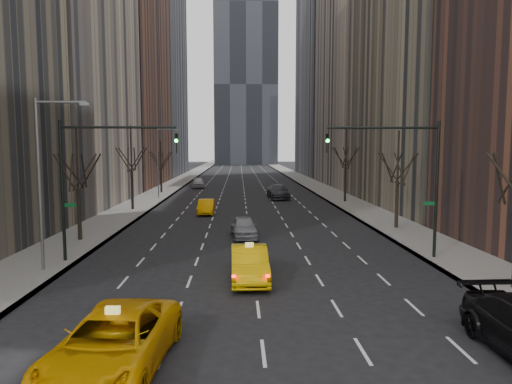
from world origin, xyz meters
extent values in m
plane|color=black|center=(0.00, 0.00, 0.00)|extent=(400.00, 400.00, 0.00)
cube|color=slate|center=(-12.25, 70.00, 0.07)|extent=(4.50, 320.00, 0.15)
cube|color=slate|center=(12.25, 70.00, 0.07)|extent=(4.50, 320.00, 0.15)
cube|color=brown|center=(-21.50, 66.00, 22.00)|extent=(14.00, 28.00, 44.00)
cube|color=slate|center=(-21.50, 96.00, 30.00)|extent=(14.00, 30.00, 60.00)
cube|color=tan|center=(21.50, 64.00, 25.00)|extent=(14.00, 28.00, 50.00)
cube|color=slate|center=(21.50, 95.00, 29.00)|extent=(14.00, 30.00, 58.00)
cube|color=black|center=(2.00, 170.00, 60.00)|extent=(24.00, 24.00, 120.00)
cylinder|color=black|center=(-12.00, 18.00, 1.93)|extent=(0.28, 0.28, 3.57)
cylinder|color=black|center=(-12.00, 18.00, 5.84)|extent=(0.16, 0.16, 4.25)
cylinder|color=black|center=(-11.85, 18.85, 4.95)|extent=(0.42, 1.80, 2.52)
cylinder|color=black|center=(-11.19, 18.29, 4.95)|extent=(1.74, 0.72, 2.52)
cylinder|color=black|center=(-11.34, 17.45, 4.95)|extent=(1.46, 1.25, 2.52)
cylinder|color=black|center=(-12.15, 17.15, 4.95)|extent=(0.42, 1.80, 2.52)
cylinder|color=black|center=(-12.81, 17.71, 4.95)|extent=(1.74, 0.72, 2.52)
cylinder|color=black|center=(-12.66, 18.55, 4.95)|extent=(1.46, 1.25, 2.52)
cylinder|color=black|center=(-12.00, 34.00, 2.15)|extent=(0.28, 0.28, 3.99)
cylinder|color=black|center=(-12.00, 34.00, 6.52)|extent=(0.16, 0.16, 4.75)
cylinder|color=black|center=(-11.85, 34.85, 5.37)|extent=(0.42, 1.80, 2.52)
cylinder|color=black|center=(-11.19, 34.29, 5.37)|extent=(1.74, 0.72, 2.52)
cylinder|color=black|center=(-11.34, 33.45, 5.37)|extent=(1.46, 1.25, 2.52)
cylinder|color=black|center=(-12.15, 33.15, 5.37)|extent=(0.42, 1.80, 2.52)
cylinder|color=black|center=(-12.81, 33.71, 5.37)|extent=(1.74, 0.72, 2.52)
cylinder|color=black|center=(-12.66, 34.55, 5.37)|extent=(1.46, 1.25, 2.52)
cylinder|color=black|center=(-12.00, 52.00, 1.83)|extent=(0.28, 0.28, 3.36)
cylinder|color=black|center=(-12.00, 52.00, 5.51)|extent=(0.16, 0.16, 4.00)
cylinder|color=black|center=(-11.85, 52.85, 4.74)|extent=(0.42, 1.80, 2.52)
cylinder|color=black|center=(-11.19, 52.29, 4.74)|extent=(1.74, 0.72, 2.52)
cylinder|color=black|center=(-11.34, 51.45, 4.74)|extent=(1.46, 1.25, 2.52)
cylinder|color=black|center=(-12.15, 51.15, 4.74)|extent=(0.42, 1.80, 2.52)
cylinder|color=black|center=(-12.81, 51.71, 4.74)|extent=(1.74, 0.72, 2.52)
cylinder|color=black|center=(-12.66, 52.55, 4.74)|extent=(1.46, 1.25, 2.52)
cylinder|color=black|center=(11.19, 5.71, 5.16)|extent=(1.74, 0.72, 2.52)
cylinder|color=black|center=(11.34, 6.55, 5.16)|extent=(1.46, 1.25, 2.52)
cylinder|color=black|center=(12.00, 22.00, 1.93)|extent=(0.28, 0.28, 3.57)
cylinder|color=black|center=(12.00, 22.00, 5.84)|extent=(0.16, 0.16, 4.25)
cylinder|color=black|center=(12.15, 22.85, 4.95)|extent=(0.42, 1.80, 2.52)
cylinder|color=black|center=(12.81, 22.29, 4.95)|extent=(1.74, 0.72, 2.52)
cylinder|color=black|center=(12.66, 21.45, 4.95)|extent=(1.46, 1.25, 2.52)
cylinder|color=black|center=(11.85, 21.15, 4.95)|extent=(0.42, 1.80, 2.52)
cylinder|color=black|center=(11.19, 21.71, 4.95)|extent=(1.74, 0.72, 2.52)
cylinder|color=black|center=(11.34, 22.55, 4.95)|extent=(1.46, 1.25, 2.52)
cylinder|color=black|center=(12.00, 40.00, 2.15)|extent=(0.28, 0.28, 3.99)
cylinder|color=black|center=(12.00, 40.00, 6.52)|extent=(0.16, 0.16, 4.75)
cylinder|color=black|center=(12.15, 40.85, 5.37)|extent=(0.42, 1.80, 2.52)
cylinder|color=black|center=(12.81, 40.29, 5.37)|extent=(1.74, 0.72, 2.52)
cylinder|color=black|center=(12.66, 39.45, 5.37)|extent=(1.46, 1.25, 2.52)
cylinder|color=black|center=(11.85, 39.15, 5.37)|extent=(0.42, 1.80, 2.52)
cylinder|color=black|center=(11.19, 39.71, 5.37)|extent=(1.74, 0.72, 2.52)
cylinder|color=black|center=(11.34, 40.55, 5.37)|extent=(1.46, 1.25, 2.52)
cylinder|color=black|center=(-10.80, 12.00, 4.15)|extent=(0.18, 0.18, 8.00)
cylinder|color=black|center=(-7.55, 12.00, 7.75)|extent=(6.50, 0.14, 0.14)
imported|color=black|center=(-4.30, 12.00, 6.85)|extent=(0.18, 0.22, 1.10)
sphere|color=#0CFF33|center=(-4.30, 11.82, 7.00)|extent=(0.20, 0.20, 0.20)
cube|color=#0C5926|center=(-10.40, 12.00, 3.35)|extent=(0.70, 0.04, 0.22)
cylinder|color=black|center=(10.80, 12.00, 4.15)|extent=(0.18, 0.18, 8.00)
cylinder|color=black|center=(7.55, 12.00, 7.75)|extent=(6.50, 0.14, 0.14)
imported|color=black|center=(4.30, 12.00, 6.85)|extent=(0.18, 0.22, 1.10)
sphere|color=#0CFF33|center=(4.30, 11.82, 7.00)|extent=(0.20, 0.20, 0.20)
cube|color=#0C5926|center=(10.40, 12.00, 3.35)|extent=(0.70, 0.04, 0.22)
cylinder|color=slate|center=(-11.20, 10.00, 4.65)|extent=(0.16, 0.16, 9.00)
cylinder|color=slate|center=(-9.90, 10.00, 8.95)|extent=(2.60, 0.14, 0.14)
cube|color=slate|center=(-8.70, 10.00, 8.85)|extent=(0.50, 0.22, 0.15)
cylinder|color=slate|center=(-11.20, 45.00, 4.65)|extent=(0.16, 0.16, 9.00)
cylinder|color=slate|center=(-9.90, 45.00, 8.95)|extent=(2.60, 0.14, 0.14)
cube|color=slate|center=(-8.70, 45.00, 8.85)|extent=(0.50, 0.22, 0.15)
imported|color=#E09B04|center=(-4.49, -1.10, 0.89)|extent=(3.50, 6.63, 1.78)
imported|color=#DEAB04|center=(-0.26, 8.15, 0.85)|extent=(1.90, 5.17, 1.69)
imported|color=gray|center=(-0.42, 19.07, 0.77)|extent=(2.16, 4.65, 1.54)
imported|color=#FCA205|center=(-4.04, 31.13, 0.73)|extent=(1.56, 4.42, 1.46)
imported|color=#313035|center=(4.28, 44.39, 0.89)|extent=(2.85, 6.26, 1.78)
imported|color=#BBBBBB|center=(-7.47, 60.77, 0.85)|extent=(2.58, 5.17, 1.69)
camera|label=1|loc=(-0.77, -14.15, 6.63)|focal=32.00mm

